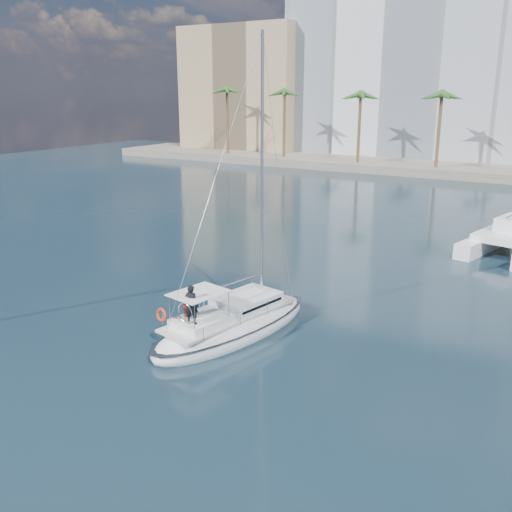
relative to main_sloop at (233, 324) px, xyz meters
The scene contains 8 objects.
ground 1.39m from the main_sloop, 82.64° to the left, with size 160.00×160.00×0.00m, color black.
quay 62.29m from the main_sloop, 89.85° to the left, with size 120.00×14.00×1.20m, color gray.
building_modern 76.43m from the main_sloop, 99.05° to the left, with size 42.00×16.00×28.00m, color white.
building_tan_left 82.47m from the main_sloop, 120.76° to the left, with size 22.00×14.00×22.00m, color tan.
palm_left 68.11m from the main_sloop, 120.13° to the left, with size 3.60×3.60×12.30m.
palm_centre 59.11m from the main_sloop, 89.84° to the left, with size 3.60×3.60×12.30m.
main_sloop is the anchor object (origin of this frame).
seagull 3.51m from the main_sloop, 134.73° to the left, with size 1.08×0.47×0.20m.
Camera 1 is at (13.81, -22.54, 11.35)m, focal length 40.00 mm.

